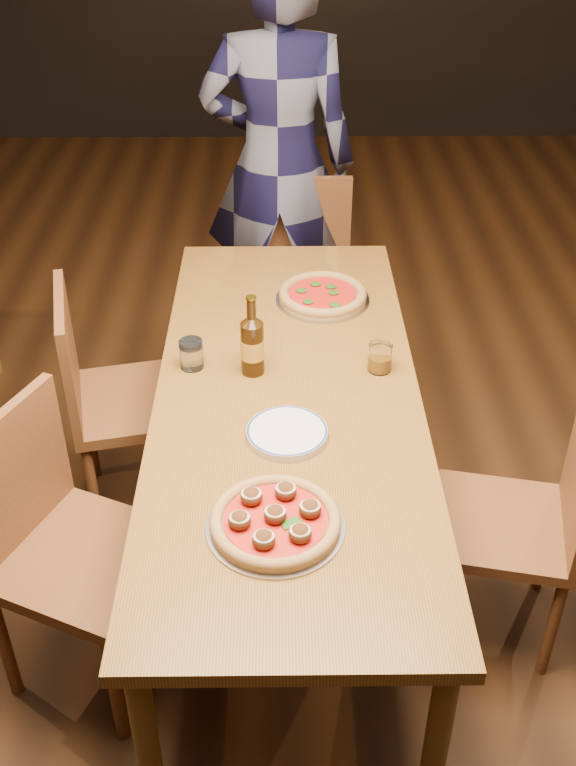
{
  "coord_description": "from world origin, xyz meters",
  "views": [
    {
      "loc": [
        -0.02,
        -2.09,
        2.25
      ],
      "look_at": [
        0.0,
        -0.05,
        0.82
      ],
      "focal_mm": 40.0,
      "sensor_mm": 36.0,
      "label": 1
    }
  ],
  "objects_px": {
    "beer_bottle": "(252,346)",
    "water_glass": "(191,354)",
    "pizza_meatball": "(275,520)",
    "amber_glass": "(380,357)",
    "plate_stack": "(287,433)",
    "table_main": "(288,411)",
    "diner": "(279,165)",
    "chair_main_sw": "(136,399)",
    "pizza_margherita": "(323,295)",
    "chair_main_nw": "(85,557)",
    "chair_main_e": "(503,523)",
    "chair_end": "(302,288)"
  },
  "relations": [
    {
      "from": "chair_end",
      "to": "water_glass",
      "type": "xyz_separation_m",
      "value": [
        -0.37,
        -1.03,
        0.33
      ]
    },
    {
      "from": "plate_stack",
      "to": "chair_main_sw",
      "type": "bearing_deg",
      "value": 133.07
    },
    {
      "from": "pizza_meatball",
      "to": "beer_bottle",
      "type": "height_order",
      "value": "beer_bottle"
    },
    {
      "from": "beer_bottle",
      "to": "water_glass",
      "type": "height_order",
      "value": "beer_bottle"
    },
    {
      "from": "pizza_meatball",
      "to": "chair_main_sw",
      "type": "bearing_deg",
      "value": 118.23
    },
    {
      "from": "chair_end",
      "to": "pizza_meatball",
      "type": "bearing_deg",
      "value": -93.45
    },
    {
      "from": "plate_stack",
      "to": "diner",
      "type": "bearing_deg",
      "value": 90.68
    },
    {
      "from": "chair_main_e",
      "to": "beer_bottle",
      "type": "bearing_deg",
      "value": -103.17
    },
    {
      "from": "chair_main_e",
      "to": "table_main",
      "type": "bearing_deg",
      "value": -98.41
    },
    {
      "from": "amber_glass",
      "to": "plate_stack",
      "type": "bearing_deg",
      "value": -131.37
    },
    {
      "from": "plate_stack",
      "to": "amber_glass",
      "type": "relative_size",
      "value": 2.47
    },
    {
      "from": "table_main",
      "to": "chair_main_nw",
      "type": "bearing_deg",
      "value": -145.17
    },
    {
      "from": "pizza_margherita",
      "to": "plate_stack",
      "type": "distance_m",
      "value": 0.79
    },
    {
      "from": "chair_main_nw",
      "to": "chair_main_sw",
      "type": "relative_size",
      "value": 1.01
    },
    {
      "from": "chair_end",
      "to": "amber_glass",
      "type": "distance_m",
      "value": 1.12
    },
    {
      "from": "pizza_meatball",
      "to": "beer_bottle",
      "type": "distance_m",
      "value": 0.69
    },
    {
      "from": "plate_stack",
      "to": "diner",
      "type": "relative_size",
      "value": 0.12
    },
    {
      "from": "table_main",
      "to": "water_glass",
      "type": "bearing_deg",
      "value": 154.34
    },
    {
      "from": "chair_main_sw",
      "to": "amber_glass",
      "type": "relative_size",
      "value": 10.1
    },
    {
      "from": "chair_end",
      "to": "water_glass",
      "type": "height_order",
      "value": "chair_end"
    },
    {
      "from": "chair_main_sw",
      "to": "beer_bottle",
      "type": "height_order",
      "value": "beer_bottle"
    },
    {
      "from": "chair_main_nw",
      "to": "diner",
      "type": "distance_m",
      "value": 1.98
    },
    {
      "from": "table_main",
      "to": "diner",
      "type": "distance_m",
      "value": 1.47
    },
    {
      "from": "chair_main_e",
      "to": "chair_main_nw",
      "type": "bearing_deg",
      "value": -70.57
    },
    {
      "from": "beer_bottle",
      "to": "water_glass",
      "type": "bearing_deg",
      "value": 170.96
    },
    {
      "from": "diner",
      "to": "beer_bottle",
      "type": "bearing_deg",
      "value": 88.3
    },
    {
      "from": "plate_stack",
      "to": "beer_bottle",
      "type": "relative_size",
      "value": 0.88
    },
    {
      "from": "table_main",
      "to": "pizza_margherita",
      "type": "bearing_deg",
      "value": 77.01
    },
    {
      "from": "water_glass",
      "to": "chair_end",
      "type": "bearing_deg",
      "value": 70.08
    },
    {
      "from": "water_glass",
      "to": "amber_glass",
      "type": "relative_size",
      "value": 1.01
    },
    {
      "from": "beer_bottle",
      "to": "amber_glass",
      "type": "bearing_deg",
      "value": 1.0
    },
    {
      "from": "chair_main_sw",
      "to": "plate_stack",
      "type": "distance_m",
      "value": 0.83
    },
    {
      "from": "chair_main_nw",
      "to": "amber_glass",
      "type": "xyz_separation_m",
      "value": [
        0.86,
        0.52,
        0.32
      ]
    },
    {
      "from": "pizza_margherita",
      "to": "plate_stack",
      "type": "bearing_deg",
      "value": -99.82
    },
    {
      "from": "plate_stack",
      "to": "beer_bottle",
      "type": "xyz_separation_m",
      "value": [
        -0.1,
        0.33,
        0.08
      ]
    },
    {
      "from": "water_glass",
      "to": "diner",
      "type": "bearing_deg",
      "value": 78.04
    },
    {
      "from": "plate_stack",
      "to": "beer_bottle",
      "type": "distance_m",
      "value": 0.35
    },
    {
      "from": "pizza_meatball",
      "to": "water_glass",
      "type": "distance_m",
      "value": 0.76
    },
    {
      "from": "pizza_meatball",
      "to": "amber_glass",
      "type": "height_order",
      "value": "amber_glass"
    },
    {
      "from": "table_main",
      "to": "plate_stack",
      "type": "relative_size",
      "value": 8.72
    },
    {
      "from": "chair_main_e",
      "to": "pizza_meatball",
      "type": "distance_m",
      "value": 0.83
    },
    {
      "from": "chair_main_nw",
      "to": "diner",
      "type": "height_order",
      "value": "diner"
    },
    {
      "from": "chair_main_e",
      "to": "pizza_meatball",
      "type": "bearing_deg",
      "value": -52.16
    },
    {
      "from": "pizza_meatball",
      "to": "water_glass",
      "type": "height_order",
      "value": "water_glass"
    },
    {
      "from": "amber_glass",
      "to": "pizza_margherita",
      "type": "bearing_deg",
      "value": 109.71
    },
    {
      "from": "chair_main_sw",
      "to": "pizza_margherita",
      "type": "height_order",
      "value": "chair_main_sw"
    },
    {
      "from": "chair_end",
      "to": "chair_main_e",
      "type": "bearing_deg",
      "value": -67.74
    },
    {
      "from": "chair_main_sw",
      "to": "amber_glass",
      "type": "xyz_separation_m",
      "value": [
        0.82,
        -0.24,
        0.33
      ]
    },
    {
      "from": "pizza_margherita",
      "to": "diner",
      "type": "xyz_separation_m",
      "value": [
        -0.15,
        0.88,
        0.15
      ]
    },
    {
      "from": "pizza_margherita",
      "to": "diner",
      "type": "bearing_deg",
      "value": 99.87
    }
  ]
}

